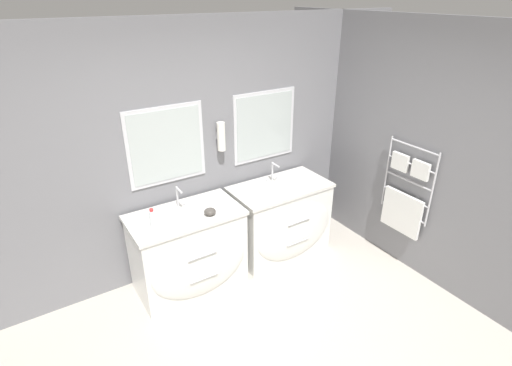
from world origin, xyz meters
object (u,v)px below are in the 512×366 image
(vanity_left, at_px, (190,251))
(vanity_right, at_px, (281,220))
(toiletry_bottle, at_px, (153,220))
(amenity_bowl, at_px, (210,212))

(vanity_left, relative_size, vanity_right, 1.00)
(vanity_right, relative_size, toiletry_bottle, 5.27)
(vanity_right, distance_m, toiletry_bottle, 1.57)
(vanity_left, bearing_deg, amenity_bowl, -29.55)
(vanity_right, relative_size, amenity_bowl, 9.61)
(vanity_left, distance_m, vanity_right, 1.14)
(toiletry_bottle, bearing_deg, vanity_right, 2.34)
(vanity_left, relative_size, amenity_bowl, 9.61)
(vanity_right, distance_m, amenity_bowl, 1.05)
(toiletry_bottle, relative_size, amenity_bowl, 1.83)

